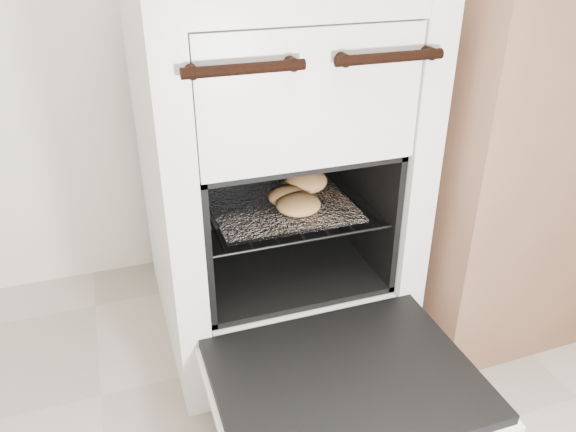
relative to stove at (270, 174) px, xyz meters
name	(u,v)px	position (x,y,z in m)	size (l,w,h in m)	color
stove	(270,174)	(0.00, 0.00, 0.00)	(0.55, 0.61, 0.84)	silver
oven_door	(346,382)	(0.00, -0.46, -0.23)	(0.49, 0.38, 0.03)	black
oven_rack	(278,203)	(0.00, -0.06, -0.05)	(0.40, 0.38, 0.01)	black
foil_sheet	(280,204)	(0.00, -0.08, -0.04)	(0.31, 0.27, 0.01)	white
baked_rolls	(297,193)	(0.04, -0.08, -0.02)	(0.17, 0.21, 0.05)	tan
counter	(546,142)	(0.73, -0.07, 0.01)	(0.85, 0.57, 0.85)	brown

